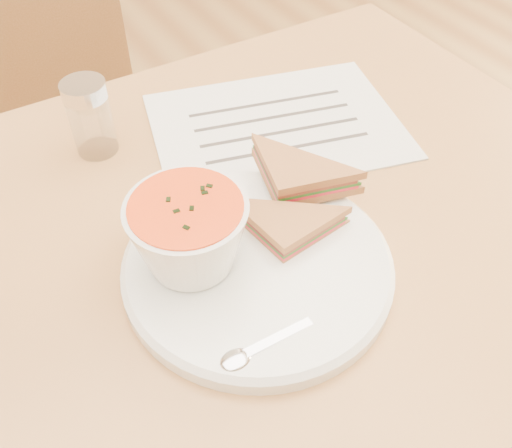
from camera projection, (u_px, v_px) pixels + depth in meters
dining_table at (231, 384)px, 0.92m from camera, size 1.00×0.70×0.75m
chair_far at (79, 183)px, 1.19m from camera, size 0.40×0.40×0.83m
plate at (258, 267)px, 0.60m from camera, size 0.33×0.33×0.02m
soup_bowl at (189, 237)px, 0.56m from camera, size 0.14×0.14×0.08m
sandwich_half_a at (284, 258)px, 0.58m from camera, size 0.11×0.11×0.03m
sandwich_half_b at (278, 201)px, 0.62m from camera, size 0.13×0.13×0.03m
spoon at (279, 338)px, 0.53m from camera, size 0.16×0.03×0.01m
paper_menu at (277, 126)px, 0.78m from camera, size 0.38×0.32×0.00m
condiment_shaker at (91, 118)px, 0.71m from camera, size 0.06×0.06×0.10m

